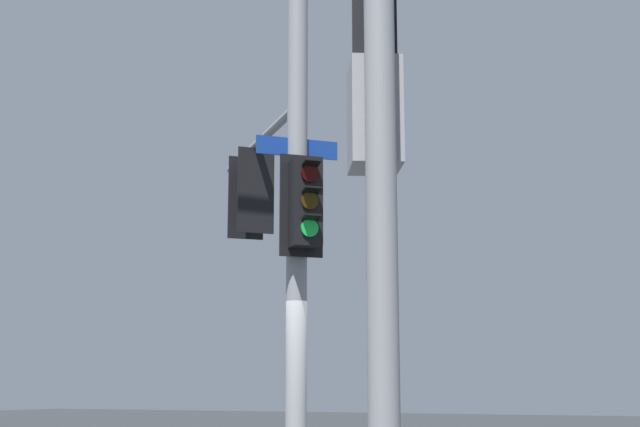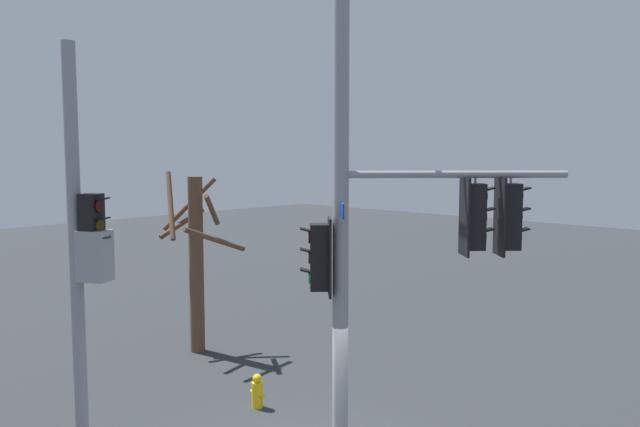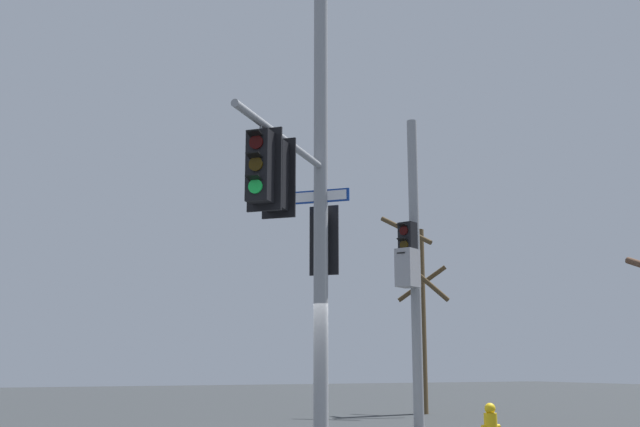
# 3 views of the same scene
# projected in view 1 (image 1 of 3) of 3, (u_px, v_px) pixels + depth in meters

# --- Properties ---
(main_signal_pole_assembly) EXTENTS (5.06, 3.26, 8.97)m
(main_signal_pole_assembly) POSITION_uv_depth(u_px,v_px,m) (273.00, 149.00, 12.35)
(main_signal_pole_assembly) COLOR gray
(main_signal_pole_assembly) RESTS_ON ground
(secondary_pole_assembly) EXTENTS (0.78, 0.61, 7.30)m
(secondary_pole_assembly) POSITION_uv_depth(u_px,v_px,m) (378.00, 95.00, 7.24)
(secondary_pole_assembly) COLOR gray
(secondary_pole_assembly) RESTS_ON ground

